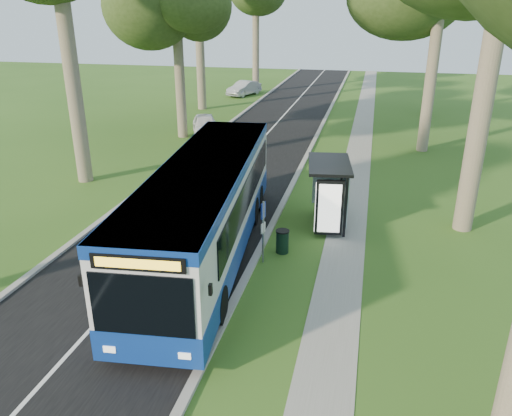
{
  "coord_description": "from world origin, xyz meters",
  "views": [
    {
      "loc": [
        3.57,
        -13.75,
        8.27
      ],
      "look_at": [
        -0.19,
        2.4,
        1.6
      ],
      "focal_mm": 35.0,
      "sensor_mm": 36.0,
      "label": 1
    }
  ],
  "objects_px": {
    "bus": "(206,209)",
    "litter_bin": "(282,241)",
    "car_white": "(205,125)",
    "bus_stop_sign": "(263,225)",
    "bus_shelter": "(331,185)",
    "car_silver": "(244,88)"
  },
  "relations": [
    {
      "from": "car_silver",
      "to": "car_white",
      "type": "bearing_deg",
      "value": -64.6
    },
    {
      "from": "bus",
      "to": "bus_shelter",
      "type": "height_order",
      "value": "bus"
    },
    {
      "from": "bus",
      "to": "car_silver",
      "type": "relative_size",
      "value": 3.08
    },
    {
      "from": "bus_stop_sign",
      "to": "car_silver",
      "type": "height_order",
      "value": "bus_stop_sign"
    },
    {
      "from": "bus_shelter",
      "to": "car_white",
      "type": "xyz_separation_m",
      "value": [
        -9.94,
        14.03,
        -1.13
      ]
    },
    {
      "from": "bus_stop_sign",
      "to": "bus_shelter",
      "type": "distance_m",
      "value": 4.02
    },
    {
      "from": "bus_shelter",
      "to": "car_silver",
      "type": "relative_size",
      "value": 0.75
    },
    {
      "from": "bus",
      "to": "litter_bin",
      "type": "xyz_separation_m",
      "value": [
        2.55,
        0.84,
        -1.35
      ]
    },
    {
      "from": "bus_shelter",
      "to": "bus",
      "type": "bearing_deg",
      "value": -147.2
    },
    {
      "from": "bus_stop_sign",
      "to": "bus_shelter",
      "type": "relative_size",
      "value": 0.7
    },
    {
      "from": "bus_stop_sign",
      "to": "car_silver",
      "type": "distance_m",
      "value": 35.76
    },
    {
      "from": "bus",
      "to": "car_white",
      "type": "distance_m",
      "value": 18.47
    },
    {
      "from": "car_white",
      "to": "car_silver",
      "type": "relative_size",
      "value": 0.97
    },
    {
      "from": "bus_stop_sign",
      "to": "car_silver",
      "type": "xyz_separation_m",
      "value": [
        -9.51,
        34.47,
        -0.72
      ]
    },
    {
      "from": "car_white",
      "to": "bus_shelter",
      "type": "bearing_deg",
      "value": -75.95
    },
    {
      "from": "litter_bin",
      "to": "bus",
      "type": "bearing_deg",
      "value": -161.76
    },
    {
      "from": "bus",
      "to": "bus_stop_sign",
      "type": "distance_m",
      "value": 2.06
    },
    {
      "from": "bus",
      "to": "car_white",
      "type": "bearing_deg",
      "value": 103.27
    },
    {
      "from": "litter_bin",
      "to": "car_white",
      "type": "relative_size",
      "value": 0.21
    },
    {
      "from": "car_white",
      "to": "bus_stop_sign",
      "type": "bearing_deg",
      "value": -86.79
    },
    {
      "from": "litter_bin",
      "to": "car_white",
      "type": "xyz_separation_m",
      "value": [
        -8.49,
        16.61,
        0.27
      ]
    },
    {
      "from": "litter_bin",
      "to": "bus_shelter",
      "type": "bearing_deg",
      "value": 60.73
    }
  ]
}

